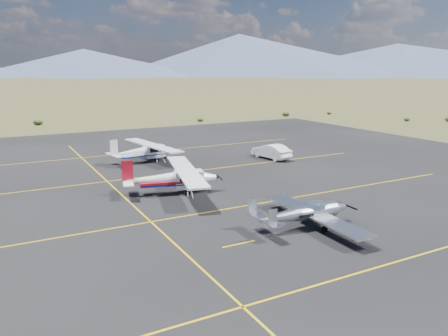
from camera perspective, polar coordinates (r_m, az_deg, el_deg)
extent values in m
plane|color=#383D1C|center=(27.84, 3.68, -6.30)|extent=(1600.00, 1600.00, 0.00)
cube|color=black|center=(33.70, -2.61, -2.84)|extent=(72.00, 72.00, 0.02)
cube|color=silver|center=(26.48, 11.79, -5.95)|extent=(1.59, 8.58, 0.11)
ellipsoid|color=#99BFD8|center=(26.34, 11.84, -5.01)|extent=(1.58, 0.93, 0.78)
cube|color=silver|center=(24.45, 5.30, -6.67)|extent=(0.74, 2.86, 0.06)
cube|color=silver|center=(23.41, 6.39, -6.49)|extent=(0.52, 0.07, 0.95)
cube|color=silver|center=(25.08, 3.78, -5.10)|extent=(0.52, 0.07, 0.95)
cylinder|color=black|center=(27.59, 14.23, -6.49)|extent=(0.32, 0.09, 0.32)
cylinder|color=black|center=(25.71, 12.99, -7.80)|extent=(0.38, 0.11, 0.38)
cylinder|color=black|center=(27.38, 9.94, -6.36)|extent=(0.38, 0.11, 0.38)
cube|color=white|center=(32.85, -4.63, -1.46)|extent=(2.29, 1.56, 1.28)
cube|color=white|center=(32.67, -4.98, -0.35)|extent=(3.90, 10.51, 0.13)
cube|color=black|center=(32.79, -4.64, -1.01)|extent=(1.74, 1.46, 0.52)
cube|color=#A60D1F|center=(32.70, -6.76, -1.76)|extent=(4.88, 2.20, 0.17)
cube|color=#A60D1F|center=(32.21, -12.51, -0.38)|extent=(0.80, 0.26, 1.52)
cube|color=white|center=(32.39, -12.44, -1.69)|extent=(1.41, 3.12, 0.06)
cylinder|color=black|center=(33.29, -2.51, -2.71)|extent=(0.35, 0.17, 0.34)
cylinder|color=black|center=(32.07, -4.80, -3.29)|extent=(0.44, 0.22, 0.42)
cylinder|color=black|center=(33.96, -5.38, -2.38)|extent=(0.44, 0.22, 0.42)
cube|color=white|center=(44.54, -9.12, 2.17)|extent=(2.12, 1.34, 1.22)
cube|color=white|center=(44.34, -9.35, 2.94)|extent=(2.94, 10.01, 0.13)
cube|color=black|center=(44.49, -9.13, 2.49)|extent=(1.59, 1.29, 0.50)
cube|color=white|center=(44.03, -10.46, 1.88)|extent=(4.62, 1.75, 0.16)
cube|color=white|center=(42.59, -14.18, 2.62)|extent=(0.77, 0.18, 1.44)
cube|color=white|center=(42.72, -14.13, 1.67)|extent=(1.12, 2.96, 0.05)
cylinder|color=black|center=(45.24, -7.78, 1.37)|extent=(0.33, 0.14, 0.32)
cylinder|color=black|center=(43.74, -8.81, 0.99)|extent=(0.41, 0.18, 0.40)
cylinder|color=black|center=(45.38, -9.95, 1.38)|extent=(0.41, 0.18, 0.40)
imported|color=white|center=(45.26, 6.17, 2.19)|extent=(2.33, 4.80, 1.51)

